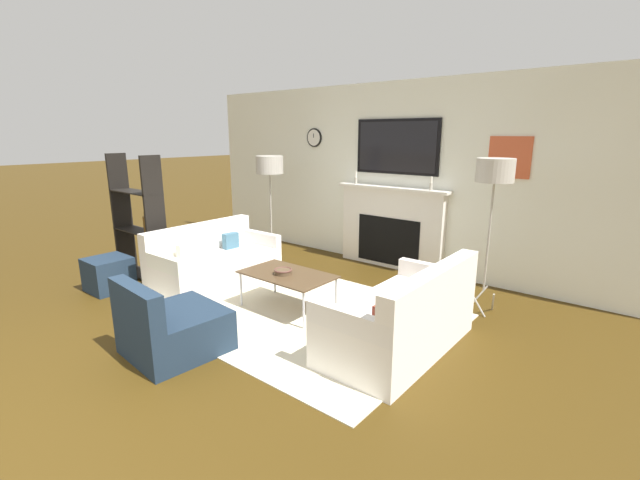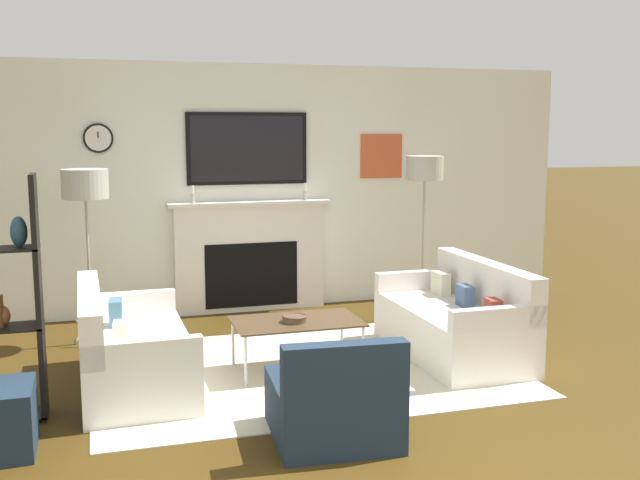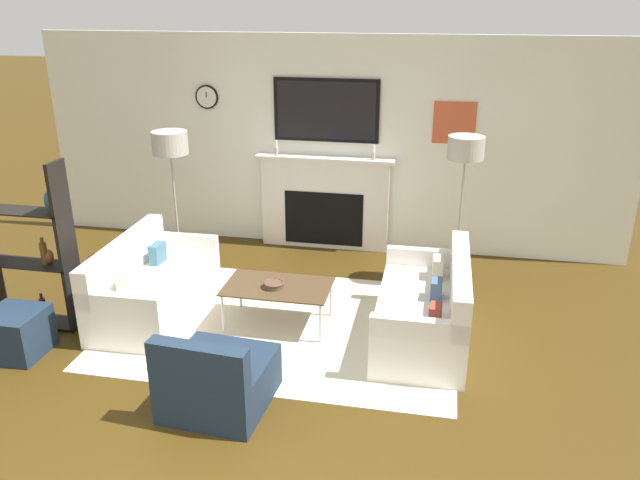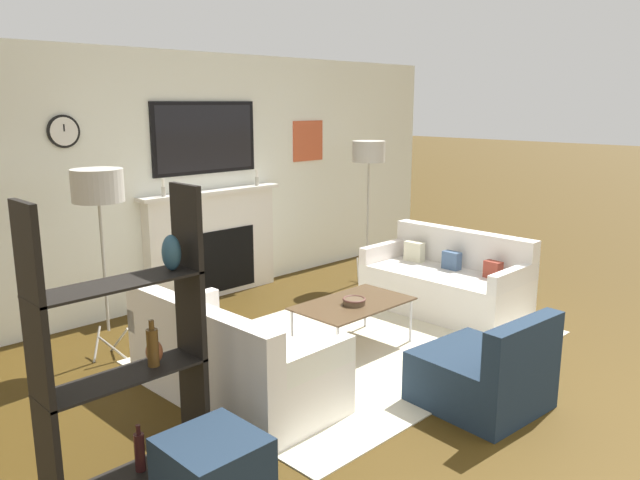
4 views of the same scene
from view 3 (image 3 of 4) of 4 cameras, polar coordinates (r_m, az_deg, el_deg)
name	(u,v)px [view 3 (image 3 of 4)]	position (r m, az deg, el deg)	size (l,w,h in m)	color
fireplace_wall	(327,154)	(8.03, 0.60, 7.84)	(7.56, 0.28, 2.70)	white
area_rug	(284,324)	(6.38, -3.31, -7.71)	(3.43, 2.43, 0.01)	beige
couch_left	(152,288)	(6.72, -15.14, -4.27)	(0.84, 1.68, 0.79)	white
couch_right	(427,311)	(6.07, 9.72, -6.46)	(0.83, 1.66, 0.84)	white
armchair	(217,380)	(5.17, -9.37, -12.55)	(0.84, 0.87, 0.73)	#1C2B3D
coffee_table	(278,288)	(6.21, -3.89, -4.42)	(1.05, 0.63, 0.43)	#4C3823
decorative_bowl	(274,284)	(6.16, -4.26, -4.06)	(0.21, 0.21, 0.06)	brown
floor_lamp_left	(170,144)	(7.61, -13.55, 8.49)	(0.42, 0.42, 1.65)	#9E998E
floor_lamp_right	(466,150)	(6.92, 13.19, 8.00)	(0.39, 0.39, 1.73)	#9E998E
shelf_unit	(29,249)	(6.70, -25.09, -0.77)	(0.95, 0.28, 1.71)	black
ottoman	(17,333)	(6.44, -26.00, -7.64)	(0.49, 0.49, 0.43)	#1C2B3D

